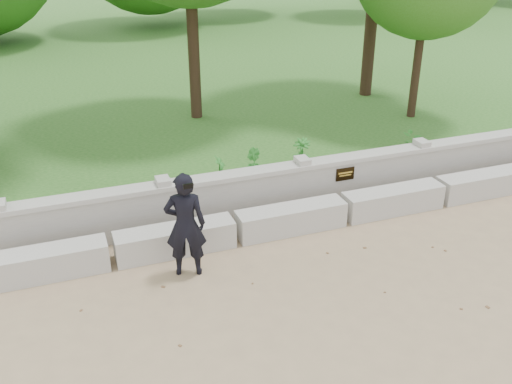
{
  "coord_description": "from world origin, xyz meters",
  "views": [
    {
      "loc": [
        -4.5,
        -5.85,
        4.85
      ],
      "look_at": [
        -1.81,
        1.42,
        1.09
      ],
      "focal_mm": 40.0,
      "sensor_mm": 36.0,
      "label": 1
    }
  ],
  "objects": [
    {
      "name": "concrete_bench",
      "position": [
        0.0,
        1.9,
        0.22
      ],
      "size": [
        11.9,
        0.45,
        0.45
      ],
      "color": "#B6B3AC",
      "rests_on": "ground"
    },
    {
      "name": "shrub_d",
      "position": [
        0.02,
        3.76,
        0.57
      ],
      "size": [
        0.47,
        0.47,
        0.63
      ],
      "primitive_type": "imported",
      "rotation": [
        0.0,
        0.0,
        5.59
      ],
      "color": "#2F802B",
      "rests_on": "lawn"
    },
    {
      "name": "man_main",
      "position": [
        -2.96,
        1.27,
        0.82
      ],
      "size": [
        0.68,
        0.62,
        1.64
      ],
      "color": "black",
      "rests_on": "ground"
    },
    {
      "name": "parapet_wall",
      "position": [
        0.0,
        2.6,
        0.46
      ],
      "size": [
        12.5,
        0.35,
        0.9
      ],
      "color": "#ABA9A1",
      "rests_on": "ground"
    },
    {
      "name": "shrub_a",
      "position": [
        -1.73,
        3.62,
        0.54
      ],
      "size": [
        0.33,
        0.36,
        0.57
      ],
      "primitive_type": "imported",
      "rotation": [
        0.0,
        0.0,
        1.05
      ],
      "color": "#2F802B",
      "rests_on": "lawn"
    },
    {
      "name": "shrub_b",
      "position": [
        -1.04,
        3.69,
        0.54
      ],
      "size": [
        0.29,
        0.35,
        0.58
      ],
      "primitive_type": "imported",
      "rotation": [
        0.0,
        0.0,
        1.67
      ],
      "color": "#2F802B",
      "rests_on": "lawn"
    },
    {
      "name": "ground",
      "position": [
        0.0,
        0.0,
        0.0
      ],
      "size": [
        80.0,
        80.0,
        0.0
      ],
      "primitive_type": "plane",
      "color": "#99805D",
      "rests_on": "ground"
    },
    {
      "name": "shrub_c",
      "position": [
        2.41,
        3.3,
        0.56
      ],
      "size": [
        0.69,
        0.64,
        0.62
      ],
      "primitive_type": "imported",
      "rotation": [
        0.0,
        0.0,
        3.49
      ],
      "color": "#2F802B",
      "rests_on": "lawn"
    },
    {
      "name": "lawn",
      "position": [
        0.0,
        14.0,
        0.12
      ],
      "size": [
        40.0,
        22.0,
        0.25
      ],
      "primitive_type": "cube",
      "color": "#25581A",
      "rests_on": "ground"
    }
  ]
}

